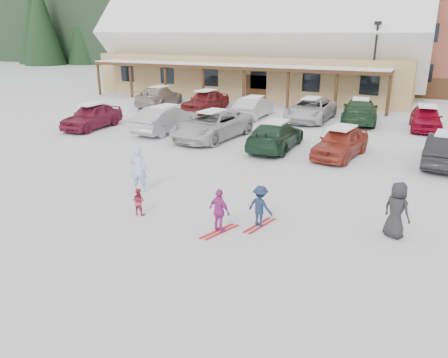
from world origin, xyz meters
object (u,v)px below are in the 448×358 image
at_px(child_navy, 260,206).
at_px(parked_car_5, 446,150).
at_px(adult_skier, 138,169).
at_px(parked_car_1, 165,119).
at_px(parked_car_0, 92,116).
at_px(toddler_red, 138,202).
at_px(parked_car_11, 360,111).
at_px(bystander_dark, 397,210).
at_px(parked_car_2, 212,125).
at_px(parked_car_4, 341,142).
at_px(parked_car_9, 253,107).
at_px(child_magenta, 219,211).
at_px(parked_car_8, 205,101).
at_px(parked_car_3, 275,135).
at_px(day_lodge, 256,50).
at_px(parked_car_7, 159,97).
at_px(lamp_post, 374,61).
at_px(parked_car_12, 426,118).
at_px(parked_car_10, 311,109).

distance_m(child_navy, parked_car_5, 10.72).
height_order(adult_skier, parked_car_1, adult_skier).
relative_size(parked_car_0, parked_car_5, 1.01).
xyz_separation_m(parked_car_0, parked_car_5, (19.39, 0.44, -0.03)).
distance_m(toddler_red, parked_car_11, 18.80).
height_order(parked_car_1, parked_car_5, parked_car_1).
height_order(bystander_dark, parked_car_0, bystander_dark).
bearing_deg(parked_car_2, parked_car_4, 1.29).
bearing_deg(toddler_red, parked_car_9, -87.18).
bearing_deg(parked_car_2, child_magenta, -55.19).
distance_m(child_magenta, parked_car_9, 18.11).
xyz_separation_m(parked_car_5, parked_car_8, (-15.80, 7.64, 0.06)).
xyz_separation_m(child_navy, parked_car_3, (-2.54, 8.99, 0.04)).
height_order(day_lodge, parked_car_7, day_lodge).
relative_size(parked_car_5, parked_car_7, 0.82).
relative_size(lamp_post, bystander_dark, 3.79).
distance_m(parked_car_1, parked_car_9, 7.05).
bearing_deg(parked_car_9, parked_car_3, 118.21).
bearing_deg(day_lodge, parked_car_4, -58.51).
bearing_deg(toddler_red, parked_car_8, -75.39).
bearing_deg(parked_car_5, parked_car_7, -16.93).
relative_size(day_lodge, parked_car_9, 6.76).
bearing_deg(parked_car_3, parked_car_1, -8.21).
height_order(toddler_red, parked_car_7, parked_car_7).
bearing_deg(parked_car_8, parked_car_9, -4.47).
xyz_separation_m(parked_car_9, parked_car_12, (10.76, 0.75, 0.01)).
bearing_deg(adult_skier, parked_car_8, -90.26).
height_order(parked_car_2, parked_car_12, parked_car_2).
xyz_separation_m(day_lodge, parked_car_9, (4.36, -11.57, -3.23)).
xyz_separation_m(toddler_red, bystander_dark, (7.63, 1.77, 0.38)).
xyz_separation_m(adult_skier, child_navy, (5.11, -0.98, -0.22)).
bearing_deg(parked_car_1, parked_car_4, 177.53).
xyz_separation_m(bystander_dark, parked_car_9, (-10.34, 15.36, -0.12)).
bearing_deg(parked_car_5, parked_car_4, 11.92).
bearing_deg(child_magenta, toddler_red, 17.51).
distance_m(parked_car_1, parked_car_2, 3.23).
xyz_separation_m(child_magenta, parked_car_12, (5.12, 17.96, 0.05)).
xyz_separation_m(child_navy, parked_car_0, (-14.23, 8.96, 0.10)).
bearing_deg(parked_car_0, toddler_red, -45.32).
bearing_deg(parked_car_8, parked_car_4, -30.06).
xyz_separation_m(child_magenta, parked_car_10, (-1.84, 17.85, 0.07)).
xyz_separation_m(parked_car_3, parked_car_9, (-4.03, 7.32, 0.02)).
bearing_deg(parked_car_7, child_navy, 123.59).
bearing_deg(parked_car_9, parked_car_0, 43.21).
bearing_deg(parked_car_9, child_navy, 111.32).
bearing_deg(parked_car_12, parked_car_1, -157.10).
distance_m(child_magenta, parked_car_11, 18.46).
xyz_separation_m(child_magenta, parked_car_3, (-1.61, 9.89, 0.02)).
bearing_deg(parked_car_10, parked_car_4, -65.71).
bearing_deg(bystander_dark, parked_car_9, -24.32).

